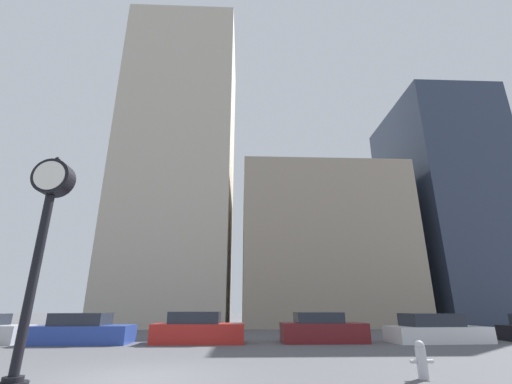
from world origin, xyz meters
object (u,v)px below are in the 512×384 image
(car_white, at_px, (435,330))
(car_maroon, at_px, (322,329))
(street_clock, at_px, (44,225))
(car_red, at_px, (198,330))
(car_blue, at_px, (84,331))
(fire_hydrant_near, at_px, (421,359))

(car_white, bearing_deg, car_maroon, 173.41)
(street_clock, xyz_separation_m, car_white, (13.45, 8.77, -2.78))
(street_clock, xyz_separation_m, car_red, (2.57, 8.98, -2.73))
(street_clock, height_order, car_maroon, street_clock)
(street_clock, bearing_deg, car_blue, 105.70)
(street_clock, distance_m, car_white, 16.30)
(street_clock, bearing_deg, fire_hydrant_near, 4.12)
(fire_hydrant_near, bearing_deg, car_blue, 143.38)
(car_maroon, xyz_separation_m, car_white, (5.19, -0.32, -0.03))
(street_clock, distance_m, car_maroon, 12.58)
(car_red, xyz_separation_m, fire_hydrant_near, (6.06, -8.36, -0.16))
(car_red, bearing_deg, car_maroon, 1.86)
(car_red, distance_m, car_white, 10.88)
(street_clock, xyz_separation_m, car_maroon, (8.26, 9.09, -2.74))
(car_red, bearing_deg, street_clock, -105.21)
(car_maroon, bearing_deg, fire_hydrant_near, -87.40)
(car_blue, distance_m, car_white, 15.95)
(car_red, distance_m, fire_hydrant_near, 10.32)
(car_maroon, distance_m, car_white, 5.20)
(car_blue, xyz_separation_m, fire_hydrant_near, (11.13, -8.27, -0.14))
(car_blue, xyz_separation_m, car_white, (15.95, -0.12, -0.02))
(car_white, distance_m, fire_hydrant_near, 9.47)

